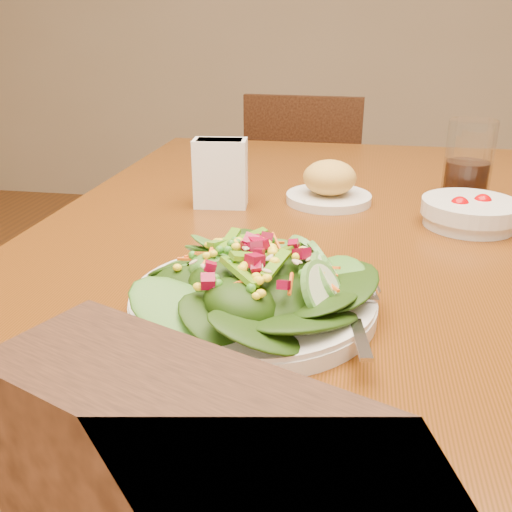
# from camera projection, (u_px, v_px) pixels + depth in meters

# --- Properties ---
(dining_table) EXTENTS (0.90, 1.40, 0.75)m
(dining_table) POSITION_uv_depth(u_px,v_px,m) (313.00, 290.00, 0.93)
(dining_table) COLOR #662E0F
(dining_table) RESTS_ON ground_plane
(chair_far) EXTENTS (0.41, 0.41, 0.84)m
(chair_far) POSITION_uv_depth(u_px,v_px,m) (305.00, 208.00, 2.00)
(chair_far) COLOR #442210
(chair_far) RESTS_ON ground_plane
(salad_plate) EXTENTS (0.28, 0.28, 0.08)m
(salad_plate) POSITION_uv_depth(u_px,v_px,m) (261.00, 288.00, 0.64)
(salad_plate) COLOR silver
(salad_plate) RESTS_ON dining_table
(bread_plate) EXTENTS (0.15, 0.15, 0.08)m
(bread_plate) POSITION_uv_depth(u_px,v_px,m) (329.00, 185.00, 1.02)
(bread_plate) COLOR silver
(bread_plate) RESTS_ON dining_table
(tomato_bowl) EXTENTS (0.15, 0.15, 0.05)m
(tomato_bowl) POSITION_uv_depth(u_px,v_px,m) (470.00, 213.00, 0.91)
(tomato_bowl) COLOR silver
(tomato_bowl) RESTS_ON dining_table
(drinking_glass) EXTENTS (0.08, 0.08, 0.15)m
(drinking_glass) POSITION_uv_depth(u_px,v_px,m) (468.00, 167.00, 1.02)
(drinking_glass) COLOR silver
(drinking_glass) RESTS_ON dining_table
(napkin_holder) EXTENTS (0.10, 0.06, 0.12)m
(napkin_holder) POSITION_uv_depth(u_px,v_px,m) (220.00, 171.00, 0.99)
(napkin_holder) COLOR white
(napkin_holder) RESTS_ON dining_table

